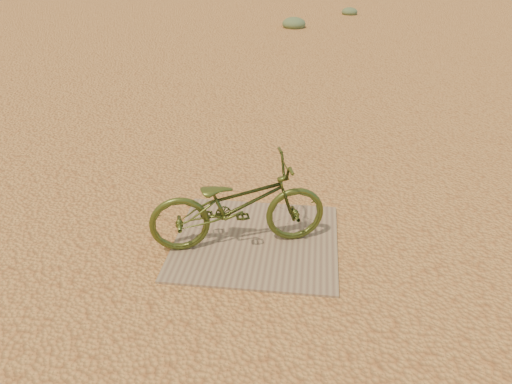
# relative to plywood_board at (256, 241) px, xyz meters

# --- Properties ---
(ground) EXTENTS (120.00, 120.00, 0.00)m
(ground) POSITION_rel_plywood_board_xyz_m (-0.40, -0.12, -0.01)
(ground) COLOR tan
(ground) RESTS_ON ground
(plywood_board) EXTENTS (1.39, 1.30, 0.02)m
(plywood_board) POSITION_rel_plywood_board_xyz_m (0.00, 0.00, 0.00)
(plywood_board) COLOR #857358
(plywood_board) RESTS_ON ground
(bicycle) EXTENTS (1.54, 0.91, 0.76)m
(bicycle) POSITION_rel_plywood_board_xyz_m (-0.14, -0.06, 0.39)
(bicycle) COLOR #3C491B
(bicycle) RESTS_ON plywood_board
(kale_a) EXTENTS (0.60, 0.60, 0.33)m
(kale_a) POSITION_rel_plywood_board_xyz_m (-0.23, 9.85, -0.01)
(kale_a) COLOR #586F4A
(kale_a) RESTS_ON ground
(kale_b) EXTENTS (0.46, 0.46, 0.25)m
(kale_b) POSITION_rel_plywood_board_xyz_m (1.28, 12.08, -0.01)
(kale_b) COLOR #586F4A
(kale_b) RESTS_ON ground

